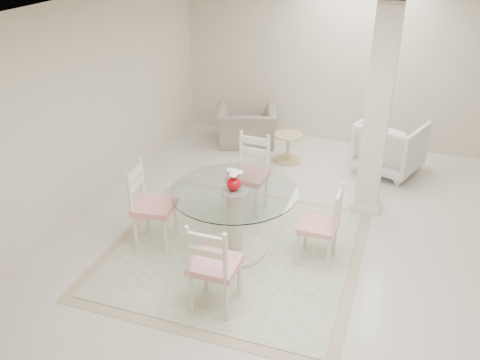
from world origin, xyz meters
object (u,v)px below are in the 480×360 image
(armchair_white, at_px, (390,146))
(dining_table, at_px, (234,221))
(side_table, at_px, (288,149))
(dining_chair_east, at_px, (325,221))
(dining_chair_west, at_px, (148,200))
(column, at_px, (377,113))
(red_vase, at_px, (234,180))
(recliner_taupe, at_px, (247,126))
(dining_chair_south, at_px, (212,261))
(dining_chair_north, at_px, (251,168))

(armchair_white, bearing_deg, dining_table, 81.97)
(armchair_white, xyz_separation_m, side_table, (-1.54, -0.17, -0.20))
(dining_chair_east, distance_m, dining_chair_west, 2.04)
(column, distance_m, dining_table, 2.25)
(red_vase, relative_size, recliner_taupe, 0.26)
(dining_chair_south, bearing_deg, recliner_taupe, -75.86)
(dining_table, relative_size, recliner_taupe, 1.43)
(red_vase, bearing_deg, recliner_taupe, 105.88)
(dining_chair_north, relative_size, dining_chair_south, 1.02)
(column, xyz_separation_m, recliner_taupe, (-2.22, 1.55, -1.03))
(dining_chair_north, bearing_deg, dining_chair_east, -34.04)
(dining_chair_north, height_order, dining_chair_south, dining_chair_north)
(red_vase, height_order, dining_chair_west, dining_chair_west)
(side_table, bearing_deg, dining_table, -89.30)
(column, height_order, armchair_white, column)
(column, height_order, side_table, column)
(column, bearing_deg, dining_chair_east, -103.08)
(column, relative_size, red_vase, 10.68)
(dining_chair_north, bearing_deg, recliner_taupe, 113.11)
(dining_chair_south, bearing_deg, dining_chair_east, -126.80)
(red_vase, height_order, recliner_taupe, red_vase)
(red_vase, distance_m, armchair_white, 3.24)
(dining_chair_north, distance_m, dining_chair_south, 2.05)
(dining_table, distance_m, side_table, 2.65)
(dining_chair_north, bearing_deg, dining_chair_south, -78.86)
(dining_table, height_order, dining_chair_west, dining_chair_west)
(dining_table, relative_size, dining_chair_south, 1.26)
(side_table, bearing_deg, dining_chair_east, -67.46)
(recliner_taupe, xyz_separation_m, side_table, (0.85, -0.46, -0.11))
(dining_table, xyz_separation_m, armchair_white, (1.51, 2.81, -0.01))
(dining_chair_north, bearing_deg, column, 23.57)
(dining_table, xyz_separation_m, red_vase, (0.00, -0.00, 0.53))
(dining_chair_south, bearing_deg, column, -114.79)
(column, xyz_separation_m, dining_chair_east, (-0.33, -1.42, -0.80))
(red_vase, relative_size, side_table, 0.54)
(red_vase, xyz_separation_m, recliner_taupe, (-0.88, 3.10, -0.62))
(column, height_order, dining_table, column)
(dining_chair_east, distance_m, side_table, 2.73)
(dining_chair_west, height_order, armchair_white, dining_chair_west)
(dining_chair_north, relative_size, armchair_white, 1.27)
(dining_chair_east, xyz_separation_m, recliner_taupe, (-1.89, 2.96, -0.23))
(dining_table, xyz_separation_m, dining_chair_south, (0.14, -1.01, 0.18))
(recliner_taupe, relative_size, side_table, 2.12)
(recliner_taupe, bearing_deg, red_vase, 87.79)
(dining_table, xyz_separation_m, dining_chair_west, (-1.01, -0.15, 0.17))
(recliner_taupe, bearing_deg, dining_chair_north, 91.59)
(red_vase, height_order, armchair_white, red_vase)
(red_vase, distance_m, dining_chair_south, 1.08)
(recliner_taupe, bearing_deg, dining_chair_east, 104.44)
(dining_chair_south, xyz_separation_m, side_table, (-0.17, 3.66, -0.38))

